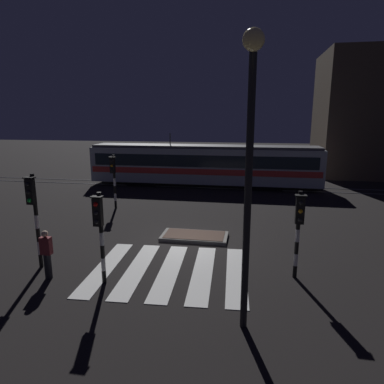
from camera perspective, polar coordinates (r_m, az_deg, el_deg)
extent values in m
plane|color=black|center=(15.04, -1.18, -8.44)|extent=(120.00, 120.00, 0.00)
cube|color=#59595E|center=(26.11, 3.72, 0.65)|extent=(80.00, 0.12, 0.03)
cube|color=#59595E|center=(27.50, 4.05, 1.26)|extent=(80.00, 0.12, 0.03)
cube|color=silver|center=(13.05, -14.39, -12.21)|extent=(0.94, 4.58, 0.02)
cube|color=silver|center=(12.69, -9.24, -12.70)|extent=(0.94, 4.58, 0.02)
cube|color=silver|center=(12.43, -3.82, -13.12)|extent=(0.94, 4.58, 0.02)
cube|color=silver|center=(12.28, 1.80, -13.42)|extent=(0.94, 4.58, 0.02)
cube|color=silver|center=(12.25, 7.52, -13.61)|extent=(0.94, 4.58, 0.02)
cube|color=slate|center=(15.46, 0.42, -7.52)|extent=(2.99, 1.49, 0.16)
cube|color=#4C382D|center=(15.43, 0.43, -7.21)|extent=(2.69, 1.34, 0.02)
cylinder|color=black|center=(20.86, -12.79, -2.08)|extent=(0.14, 0.14, 0.46)
cylinder|color=white|center=(20.75, -12.85, -0.85)|extent=(0.14, 0.14, 0.46)
cylinder|color=black|center=(20.65, -12.91, 0.40)|extent=(0.14, 0.14, 0.46)
cylinder|color=white|center=(20.56, -12.98, 1.65)|extent=(0.14, 0.14, 0.46)
cylinder|color=black|center=(20.48, -13.04, 2.92)|extent=(0.14, 0.14, 0.46)
cylinder|color=white|center=(20.41, -13.10, 4.20)|extent=(0.14, 0.14, 0.46)
cylinder|color=black|center=(20.35, -13.17, 5.48)|extent=(0.14, 0.14, 0.46)
cube|color=black|center=(20.24, -13.30, 4.38)|extent=(0.28, 0.20, 0.90)
sphere|color=black|center=(20.10, -13.46, 5.13)|extent=(0.14, 0.14, 0.14)
sphere|color=orange|center=(20.14, -13.42, 4.34)|extent=(0.14, 0.14, 0.14)
sphere|color=black|center=(20.18, -13.38, 3.55)|extent=(0.14, 0.14, 0.14)
cube|color=black|center=(20.18, -13.37, 5.76)|extent=(0.36, 0.24, 0.04)
cylinder|color=black|center=(12.38, 17.00, -12.72)|extent=(0.14, 0.14, 0.43)
cylinder|color=white|center=(12.20, 17.14, -10.87)|extent=(0.14, 0.14, 0.43)
cylinder|color=black|center=(12.04, 17.27, -8.97)|extent=(0.14, 0.14, 0.43)
cylinder|color=white|center=(11.89, 17.41, -7.02)|extent=(0.14, 0.14, 0.43)
cylinder|color=black|center=(11.76, 17.54, -5.03)|extent=(0.14, 0.14, 0.43)
cylinder|color=white|center=(11.64, 17.68, -2.99)|extent=(0.14, 0.14, 0.43)
cylinder|color=black|center=(11.54, 17.83, -0.91)|extent=(0.14, 0.14, 0.43)
cube|color=black|center=(11.47, 17.81, -2.97)|extent=(0.28, 0.20, 0.90)
sphere|color=black|center=(11.29, 17.98, -1.75)|extent=(0.14, 0.14, 0.14)
sphere|color=orange|center=(11.36, 17.88, -3.12)|extent=(0.14, 0.14, 0.14)
sphere|color=black|center=(11.44, 17.79, -4.47)|extent=(0.14, 0.14, 0.14)
cube|color=black|center=(11.35, 17.97, -0.58)|extent=(0.36, 0.24, 0.04)
cylinder|color=black|center=(13.77, -24.19, -10.52)|extent=(0.14, 0.14, 0.50)
cylinder|color=white|center=(13.59, -24.38, -8.59)|extent=(0.14, 0.14, 0.50)
cylinder|color=black|center=(13.43, -24.57, -6.61)|extent=(0.14, 0.14, 0.50)
cylinder|color=white|center=(13.29, -24.77, -4.58)|extent=(0.14, 0.14, 0.50)
cylinder|color=black|center=(13.16, -24.97, -2.51)|extent=(0.14, 0.14, 0.50)
cylinder|color=white|center=(13.05, -25.17, -0.40)|extent=(0.14, 0.14, 0.50)
cylinder|color=black|center=(12.96, -25.37, 1.74)|extent=(0.14, 0.14, 0.50)
cube|color=black|center=(12.88, -25.65, 0.06)|extent=(0.28, 0.20, 0.90)
sphere|color=black|center=(12.74, -26.05, 1.19)|extent=(0.14, 0.14, 0.14)
sphere|color=black|center=(12.80, -25.93, -0.04)|extent=(0.14, 0.14, 0.14)
sphere|color=green|center=(12.85, -25.81, -1.26)|extent=(0.14, 0.14, 0.14)
cube|color=black|center=(12.80, -25.86, 2.20)|extent=(0.36, 0.24, 0.04)
cylinder|color=black|center=(11.88, -14.65, -13.66)|extent=(0.14, 0.14, 0.44)
cylinder|color=white|center=(11.70, -14.77, -11.72)|extent=(0.14, 0.14, 0.44)
cylinder|color=black|center=(11.52, -14.89, -9.72)|extent=(0.14, 0.14, 0.44)
cylinder|color=white|center=(11.37, -15.02, -7.65)|extent=(0.14, 0.14, 0.44)
cylinder|color=black|center=(11.23, -15.14, -5.54)|extent=(0.14, 0.14, 0.44)
cylinder|color=white|center=(11.10, -15.27, -3.37)|extent=(0.14, 0.14, 0.44)
cylinder|color=black|center=(10.99, -15.40, -1.16)|extent=(0.14, 0.14, 0.44)
cube|color=black|center=(10.94, -15.67, -3.30)|extent=(0.28, 0.20, 0.90)
sphere|color=red|center=(10.77, -16.00, -2.02)|extent=(0.14, 0.14, 0.14)
sphere|color=black|center=(10.84, -15.91, -3.45)|extent=(0.14, 0.14, 0.14)
sphere|color=black|center=(10.92, -15.83, -4.86)|extent=(0.14, 0.14, 0.14)
cube|color=black|center=(10.82, -15.82, -0.80)|extent=(0.36, 0.24, 0.04)
cylinder|color=black|center=(8.23, 9.44, -0.73)|extent=(0.18, 0.18, 7.04)
cylinder|color=black|center=(7.73, 10.39, 23.95)|extent=(0.10, 0.90, 0.10)
sphere|color=#F9E08C|center=(7.27, 10.38, 24.04)|extent=(0.44, 0.44, 0.44)
cube|color=#B2BCC1|center=(26.63, 1.97, 4.59)|extent=(17.88, 2.50, 2.70)
cube|color=red|center=(25.44, 1.57, 3.42)|extent=(17.52, 0.04, 0.44)
cube|color=red|center=(27.92, 2.33, 4.23)|extent=(17.52, 0.04, 0.44)
cube|color=black|center=(25.33, 1.58, 5.21)|extent=(16.98, 0.03, 0.90)
cube|color=#4C4C51|center=(26.47, 1.99, 7.70)|extent=(17.52, 2.30, 0.20)
cylinder|color=#262628|center=(26.93, -3.72, 8.83)|extent=(0.08, 0.08, 1.00)
cube|color=black|center=(26.67, 12.47, 0.98)|extent=(2.20, 2.00, 0.35)
cube|color=black|center=(27.97, -8.08, 1.69)|extent=(2.20, 2.00, 0.35)
sphere|color=#F9F2CC|center=(26.97, 21.26, 2.98)|extent=(0.24, 0.24, 0.24)
cylinder|color=black|center=(12.69, -23.18, -11.47)|extent=(0.24, 0.24, 0.88)
cube|color=maroon|center=(12.42, -23.48, -8.34)|extent=(0.36, 0.22, 0.60)
sphere|color=beige|center=(12.28, -23.65, -6.50)|extent=(0.22, 0.22, 0.22)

